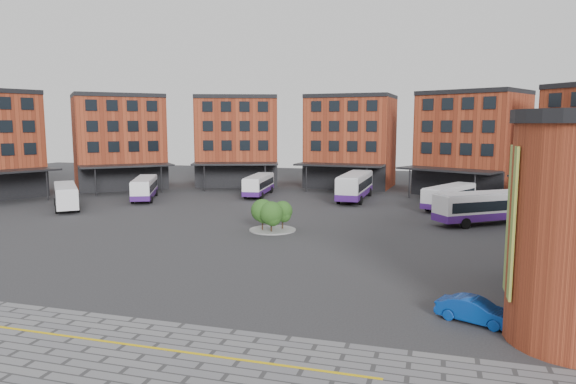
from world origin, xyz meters
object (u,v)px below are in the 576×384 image
(bus_b, at_px, (145,188))
(blue_car, at_px, (475,310))
(bus_f, at_px, (488,207))
(bus_d, at_px, (355,186))
(tree_island, at_px, (271,214))
(bus_c, at_px, (259,185))
(bus_e, at_px, (449,196))
(bus_a, at_px, (66,195))

(bus_b, bearing_deg, blue_car, -65.14)
(bus_f, height_order, blue_car, bus_f)
(bus_d, bearing_deg, bus_f, -38.84)
(tree_island, xyz_separation_m, bus_c, (-9.30, 22.76, -0.12))
(bus_b, bearing_deg, bus_e, -19.86)
(bus_e, relative_size, bus_f, 0.91)
(tree_island, bearing_deg, blue_car, -47.39)
(tree_island, height_order, bus_f, bus_f)
(bus_b, height_order, bus_f, bus_f)
(bus_b, xyz_separation_m, bus_e, (38.78, 3.58, -0.07))
(bus_d, relative_size, bus_e, 1.27)
(tree_island, xyz_separation_m, bus_d, (4.34, 22.47, 0.23))
(bus_d, xyz_separation_m, blue_car, (12.48, -40.75, -1.27))
(bus_c, bearing_deg, bus_d, -7.96)
(tree_island, xyz_separation_m, bus_a, (-27.51, 5.63, 0.02))
(bus_b, relative_size, bus_c, 1.00)
(bus_b, relative_size, blue_car, 2.71)
(bus_a, xyz_separation_m, bus_e, (43.72, 12.72, -0.18))
(tree_island, distance_m, bus_a, 28.08)
(bus_e, height_order, blue_car, bus_e)
(bus_d, bearing_deg, bus_b, -163.00)
(tree_island, height_order, bus_c, tree_island)
(bus_f, bearing_deg, bus_e, 166.17)
(bus_d, distance_m, bus_e, 12.57)
(tree_island, bearing_deg, bus_b, 146.79)
(bus_a, bearing_deg, bus_b, 20.17)
(tree_island, relative_size, bus_d, 0.35)
(bus_b, bearing_deg, tree_island, -58.35)
(bus_b, relative_size, bus_d, 0.83)
(tree_island, relative_size, blue_car, 1.14)
(bus_a, relative_size, bus_c, 0.87)
(bus_e, height_order, bus_f, bus_f)
(tree_island, xyz_separation_m, blue_car, (16.82, -18.28, -1.04))
(bus_f, bearing_deg, blue_car, -41.85)
(bus_a, relative_size, blue_car, 2.36)
(bus_e, bearing_deg, blue_car, -62.59)
(bus_a, xyz_separation_m, bus_b, (4.94, 9.14, -0.11))
(bus_a, xyz_separation_m, bus_f, (47.26, 3.96, 0.07))
(bus_c, bearing_deg, bus_b, -155.73)
(bus_f, relative_size, blue_car, 2.84)
(bus_a, bearing_deg, tree_island, -53.05)
(bus_a, bearing_deg, bus_c, 1.77)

